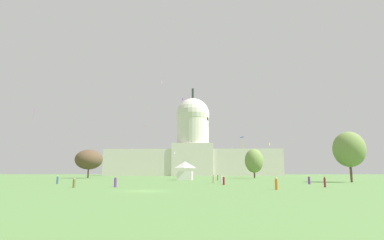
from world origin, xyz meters
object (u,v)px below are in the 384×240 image
object	(u,v)px
tree_west_far	(89,160)
person_maroon_deep_crowd	(224,181)
person_purple_lawn_far_right	(309,180)
capitol_building	(193,150)
person_orange_mid_left	(277,184)
kite_black_mid	(208,119)
kite_red_mid	(145,126)
person_purple_front_center	(115,182)
kite_blue_low	(244,139)
kite_yellow_low	(270,145)
kite_white_low	(174,153)
person_olive_aisle_center	(218,178)
kite_magenta_mid	(34,111)
person_tan_back_center	(213,179)
kite_pink_high	(162,83)
person_denim_near_tree_west	(58,180)
person_olive_back_right	(74,183)
event_tent	(185,171)
kite_violet_high	(183,100)
kite_gold_high	(131,97)
tree_east_far	(349,149)
kite_green_low	(132,146)
person_maroon_front_left	(325,182)
tree_east_mid	(254,161)
person_white_near_tent	(222,180)
kite_lime_mid	(192,142)

from	to	relation	value
tree_west_far	person_maroon_deep_crowd	distance (m)	87.23
person_purple_lawn_far_right	capitol_building	bearing A→B (deg)	106.50
person_orange_mid_left	kite_black_mid	world-z (taller)	kite_black_mid
person_purple_lawn_far_right	person_orange_mid_left	bearing A→B (deg)	-112.04
capitol_building	kite_red_mid	world-z (taller)	capitol_building
tree_west_far	kite_black_mid	distance (m)	55.13
person_purple_front_center	kite_blue_low	size ratio (longest dim) A/B	0.71
kite_yellow_low	kite_white_low	bearing A→B (deg)	142.75
tree_west_far	person_olive_aisle_center	xyz separation A→B (m)	(52.33, -37.34, -6.93)
kite_magenta_mid	person_maroon_deep_crowd	bearing A→B (deg)	-93.06
person_purple_lawn_far_right	person_tan_back_center	xyz separation A→B (m)	(-18.71, 4.69, 0.08)
kite_blue_low	kite_pink_high	xyz separation A→B (m)	(-30.66, 92.61, 40.38)
person_denim_near_tree_west	kite_yellow_low	world-z (taller)	kite_yellow_low
person_olive_back_right	kite_white_low	xyz separation A→B (m)	(3.06, 130.65, 12.71)
event_tent	person_denim_near_tree_west	xyz separation A→B (m)	(-23.66, -35.00, -2.07)
capitol_building	kite_white_low	xyz separation A→B (m)	(-8.95, -52.50, -5.25)
kite_violet_high	kite_gold_high	xyz separation A→B (m)	(-34.75, 28.63, 9.05)
person_purple_front_center	kite_black_mid	world-z (taller)	kite_black_mid
person_purple_lawn_far_right	kite_red_mid	bearing A→B (deg)	122.35
person_denim_near_tree_west	event_tent	bearing A→B (deg)	40.86
person_tan_back_center	kite_red_mid	size ratio (longest dim) A/B	1.63
kite_gold_high	capitol_building	bearing A→B (deg)	-148.84
tree_east_far	kite_green_low	world-z (taller)	kite_green_low
person_tan_back_center	kite_black_mid	size ratio (longest dim) A/B	0.50
person_orange_mid_left	person_maroon_deep_crowd	distance (m)	17.44
tree_east_far	person_maroon_deep_crowd	distance (m)	36.42
kite_white_low	person_olive_back_right	bearing A→B (deg)	61.44
tree_west_far	person_olive_back_right	xyz separation A→B (m)	(28.51, -81.75, -7.06)
person_purple_front_center	person_olive_aisle_center	xyz separation A→B (m)	(18.01, 42.63, 0.05)
person_orange_mid_left	person_olive_aisle_center	size ratio (longest dim) A/B	0.98
tree_east_far	kite_blue_low	size ratio (longest dim) A/B	5.32
tree_west_far	person_maroon_front_left	xyz separation A→B (m)	(67.09, -78.81, -6.92)
person_olive_back_right	kite_yellow_low	xyz separation A→B (m)	(48.88, 89.34, 13.66)
kite_blue_low	kite_white_low	bearing A→B (deg)	-24.32
tree_east_mid	kite_blue_low	xyz separation A→B (m)	(-11.96, -61.31, 2.36)
capitol_building	kite_yellow_low	bearing A→B (deg)	-68.54
tree_east_mid	kite_blue_low	size ratio (longest dim) A/B	5.19
kite_yellow_low	kite_violet_high	distance (m)	53.24
tree_east_far	event_tent	bearing A→B (deg)	152.51
person_tan_back_center	kite_violet_high	bearing A→B (deg)	-79.29
person_maroon_front_left	kite_gold_high	distance (m)	160.16
event_tent	person_white_near_tent	size ratio (longest dim) A/B	3.28
person_maroon_deep_crowd	kite_violet_high	xyz separation A→B (m)	(-14.50, 100.55, 39.94)
kite_green_low	kite_magenta_mid	xyz separation A→B (m)	(-14.76, -48.51, 4.86)
kite_lime_mid	person_olive_aisle_center	bearing A→B (deg)	-87.92
person_olive_back_right	kite_black_mid	size ratio (longest dim) A/B	0.42
kite_yellow_low	kite_magenta_mid	xyz separation A→B (m)	(-73.01, -59.68, 3.61)
person_olive_back_right	kite_black_mid	xyz separation A→B (m)	(21.28, 62.27, 20.49)
person_maroon_deep_crowd	kite_red_mid	xyz separation A→B (m)	(-38.22, 119.66, 28.44)
kite_red_mid	person_maroon_deep_crowd	bearing A→B (deg)	99.14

